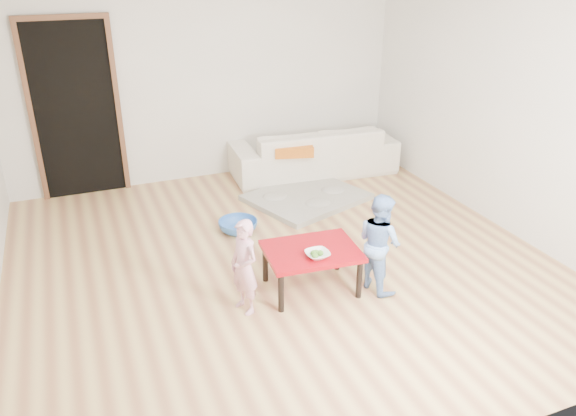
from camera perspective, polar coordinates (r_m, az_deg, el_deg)
floor at (r=5.47m, az=-0.79°, el=-5.38°), size 5.00×5.00×0.01m
back_wall at (r=7.26m, az=-8.20°, el=13.04°), size 5.00×0.02×2.60m
right_wall at (r=6.26m, az=21.34°, el=9.75°), size 0.02×5.00×2.60m
doorway at (r=7.10m, az=-20.76°, el=9.16°), size 1.02×0.08×2.11m
sofa at (r=7.51m, az=2.57°, el=5.88°), size 2.22×0.99×0.63m
cushion at (r=7.07m, az=0.48°, el=6.09°), size 0.57×0.54×0.13m
red_table at (r=4.95m, az=2.37°, el=-6.23°), size 0.85×0.66×0.40m
bowl at (r=4.72m, az=3.01°, el=-4.74°), size 0.20×0.20×0.05m
broccoli at (r=4.71m, az=3.01°, el=-4.71°), size 0.12×0.12×0.06m
child_pink at (r=4.57m, az=-4.46°, el=-6.01°), size 0.28×0.35×0.82m
child_blue at (r=4.91m, az=9.28°, el=-3.46°), size 0.41×0.49×0.90m
basin at (r=6.00m, az=-5.10°, el=-1.85°), size 0.42×0.42×0.13m
blanket at (r=6.77m, az=1.90°, el=1.11°), size 1.54×1.41×0.06m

